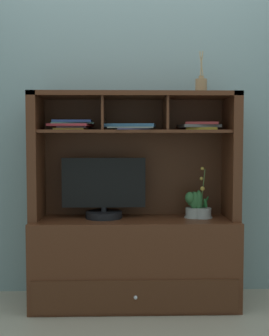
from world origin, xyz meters
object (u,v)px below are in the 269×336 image
(diffuser_bottle, at_px, (201,85))
(tv_monitor, at_px, (104,192))
(magazine_stack_right, at_px, (72,125))
(magazine_stack_left, at_px, (130,127))
(potted_fern, at_px, (194,204))
(media_console, at_px, (134,240))
(potted_orchid, at_px, (203,211))
(magazine_stack_centre, at_px, (200,126))

(diffuser_bottle, bearing_deg, tv_monitor, 178.77)
(magazine_stack_right, xyz_separation_m, diffuser_bottle, (0.86, -0.03, 0.26))
(magazine_stack_left, bearing_deg, potted_fern, 7.04)
(media_console, distance_m, tv_monitor, 0.38)
(media_console, bearing_deg, potted_orchid, -0.48)
(magazine_stack_centre, xyz_separation_m, magazine_stack_right, (-0.86, -0.01, 0.01))
(tv_monitor, bearing_deg, diffuser_bottle, -1.23)
(magazine_stack_left, bearing_deg, magazine_stack_centre, 8.91)
(diffuser_bottle, bearing_deg, magazine_stack_right, 178.25)
(potted_orchid, relative_size, magazine_stack_centre, 1.24)
(potted_fern, distance_m, magazine_stack_centre, 0.53)
(potted_fern, bearing_deg, magazine_stack_left, -172.96)
(magazine_stack_centre, height_order, magazine_stack_right, magazine_stack_right)
(potted_fern, bearing_deg, magazine_stack_right, 179.06)
(potted_orchid, xyz_separation_m, diffuser_bottle, (-0.02, -0.01, 0.84))
(potted_fern, bearing_deg, potted_orchid, -7.98)
(potted_orchid, bearing_deg, media_console, 179.52)
(media_console, height_order, magazine_stack_left, media_console)
(media_console, xyz_separation_m, potted_orchid, (0.46, -0.00, 0.19))
(potted_orchid, height_order, potted_fern, potted_orchid)
(potted_fern, xyz_separation_m, magazine_stack_left, (-0.43, -0.05, 0.52))
(magazine_stack_centre, bearing_deg, magazine_stack_right, -179.54)
(magazine_stack_right, distance_m, diffuser_bottle, 0.90)
(media_console, xyz_separation_m, magazine_stack_left, (-0.03, -0.05, 0.76))
(magazine_stack_left, xyz_separation_m, magazine_stack_right, (-0.39, 0.07, 0.01))
(magazine_stack_right, bearing_deg, tv_monitor, -3.35)
(tv_monitor, height_order, magazine_stack_centre, magazine_stack_centre)
(potted_orchid, relative_size, potted_fern, 1.84)
(magazine_stack_left, relative_size, magazine_stack_centre, 1.26)
(potted_orchid, bearing_deg, magazine_stack_centre, 121.91)
(magazine_stack_left, bearing_deg, magazine_stack_right, 170.25)
(potted_fern, distance_m, magazine_stack_right, 0.98)
(potted_fern, bearing_deg, diffuser_bottle, -19.12)
(magazine_stack_left, distance_m, diffuser_bottle, 0.55)
(magazine_stack_left, relative_size, magazine_stack_right, 1.14)
(media_console, distance_m, diffuser_bottle, 1.13)
(magazine_stack_left, bearing_deg, media_console, 60.53)
(diffuser_bottle, bearing_deg, media_console, 178.85)
(magazine_stack_right, bearing_deg, magazine_stack_left, -9.75)
(media_console, bearing_deg, potted_fern, 0.56)
(media_console, distance_m, potted_orchid, 0.50)
(tv_monitor, distance_m, magazine_stack_centre, 0.79)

